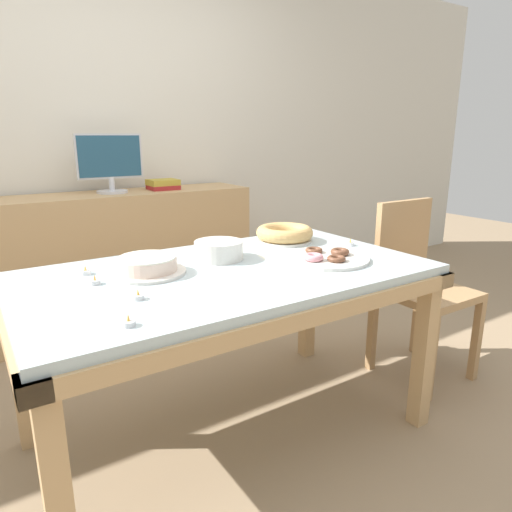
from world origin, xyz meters
TOP-DOWN VIEW (x-y plane):
  - ground_plane at (0.00, 0.00)m, footprint 12.00×12.00m
  - wall_back at (0.00, 1.80)m, footprint 8.00×0.10m
  - dining_table at (0.00, 0.00)m, footprint 1.64×0.93m
  - chair at (1.14, -0.05)m, footprint 0.42×0.42m
  - sideboard at (0.00, 1.50)m, footprint 1.83×0.44m
  - computer_monitor at (-0.01, 1.50)m, footprint 0.42×0.20m
  - book_stack at (0.34, 1.50)m, footprint 0.20×0.19m
  - cake_chocolate_round at (-0.29, 0.11)m, footprint 0.29×0.29m
  - cake_golden_bundt at (0.48, 0.27)m, footprint 0.29×0.29m
  - pastry_platter at (0.42, -0.12)m, footprint 0.37×0.37m
  - plate_stack at (0.04, 0.15)m, footprint 0.21×0.21m
  - tealight_centre at (-0.51, -0.34)m, footprint 0.04×0.04m
  - tealight_right_edge at (-0.50, 0.23)m, footprint 0.04×0.04m
  - tealight_near_front at (-0.42, -0.15)m, footprint 0.04×0.04m
  - tealight_left_edge at (-0.50, 0.09)m, footprint 0.04×0.04m
  - tealight_near_cakes at (0.69, 0.02)m, footprint 0.04×0.04m

SIDE VIEW (x-z plane):
  - ground_plane at x=0.00m, z-range 0.00..0.00m
  - sideboard at x=0.00m, z-range 0.00..0.91m
  - chair at x=1.14m, z-range 0.05..0.99m
  - dining_table at x=0.00m, z-range 0.29..1.05m
  - tealight_centre at x=-0.51m, z-range 0.75..0.79m
  - tealight_right_edge at x=-0.50m, z-range 0.75..0.79m
  - tealight_near_front at x=-0.42m, z-range 0.75..0.79m
  - tealight_left_edge at x=-0.50m, z-range 0.75..0.79m
  - tealight_near_cakes at x=0.69m, z-range 0.75..0.79m
  - pastry_platter at x=0.42m, z-range 0.75..0.79m
  - cake_chocolate_round at x=-0.29m, z-range 0.76..0.82m
  - cake_golden_bundt at x=0.48m, z-range 0.76..0.84m
  - plate_stack at x=0.04m, z-range 0.76..0.84m
  - book_stack at x=0.34m, z-range 0.91..0.98m
  - computer_monitor at x=-0.01m, z-range 0.91..1.29m
  - wall_back at x=0.00m, z-range 0.00..2.60m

